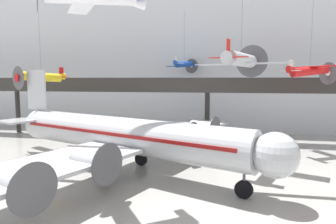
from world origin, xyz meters
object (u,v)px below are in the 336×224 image
suspended_plane_yellow_lowwing (41,77)px  suspended_plane_blue_trainer (184,64)px  suspended_plane_red_highwing (310,70)px  airliner_silver_main (120,135)px  suspended_plane_silver_racer (241,60)px

suspended_plane_yellow_lowwing → suspended_plane_blue_trainer: suspended_plane_blue_trainer is taller
suspended_plane_yellow_lowwing → suspended_plane_red_highwing: (31.74, 2.88, 0.72)m
airliner_silver_main → suspended_plane_red_highwing: (18.85, 10.71, 6.12)m
suspended_plane_blue_trainer → airliner_silver_main: bearing=-166.9°
suspended_plane_silver_racer → suspended_plane_red_highwing: suspended_plane_silver_racer is taller
airliner_silver_main → suspended_plane_red_highwing: suspended_plane_red_highwing is taller
suspended_plane_red_highwing → suspended_plane_blue_trainer: suspended_plane_blue_trainer is taller
suspended_plane_blue_trainer → suspended_plane_red_highwing: bearing=-97.6°
airliner_silver_main → suspended_plane_yellow_lowwing: size_ratio=3.07×
suspended_plane_yellow_lowwing → suspended_plane_red_highwing: size_ratio=1.05×
suspended_plane_yellow_lowwing → suspended_plane_blue_trainer: (16.20, 11.93, 1.99)m
suspended_plane_silver_racer → suspended_plane_red_highwing: 10.32m
airliner_silver_main → suspended_plane_silver_racer: bearing=43.7°
airliner_silver_main → suspended_plane_red_highwing: size_ratio=3.23×
suspended_plane_silver_racer → suspended_plane_yellow_lowwing: bearing=102.8°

